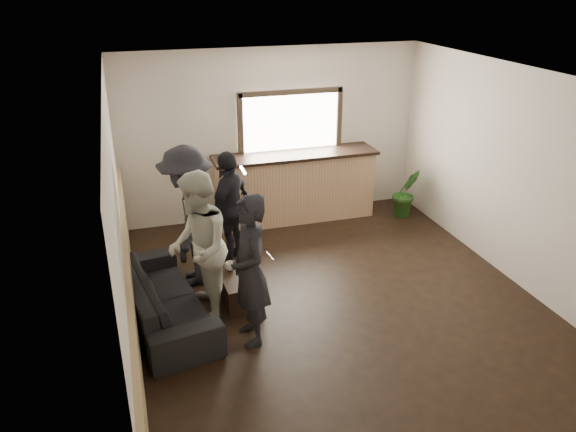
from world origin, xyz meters
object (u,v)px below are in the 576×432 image
object	(u,v)px
sofa	(163,297)
coffee_table	(239,288)
bar_counter	(295,182)
cup_b	(250,279)
person_c	(188,217)
person_d	(230,207)
cup_a	(230,266)
person_a	(250,271)
potted_plant	(406,193)
person_b	(198,248)

from	to	relation	value
sofa	coffee_table	distance (m)	0.97
bar_counter	coffee_table	bearing A→B (deg)	-122.69
coffee_table	cup_b	size ratio (longest dim) A/B	8.45
person_c	bar_counter	bearing A→B (deg)	140.77
coffee_table	person_d	xyz separation A→B (m)	(0.14, 1.12, 0.64)
cup_a	person_a	distance (m)	1.13
cup_a	person_a	size ratio (longest dim) A/B	0.07
cup_b	potted_plant	bearing A→B (deg)	32.33
person_b	person_d	size ratio (longest dim) A/B	1.12
cup_b	person_b	bearing A→B (deg)	-179.15
coffee_table	cup_b	distance (m)	0.31
sofa	cup_a	bearing A→B (deg)	-78.27
cup_a	person_b	bearing A→B (deg)	-138.59
coffee_table	person_b	bearing A→B (deg)	-157.90
coffee_table	potted_plant	distance (m)	3.78
potted_plant	person_a	world-z (taller)	person_a
coffee_table	person_a	xyz separation A→B (m)	(-0.04, -0.84, 0.70)
potted_plant	coffee_table	bearing A→B (deg)	-150.99
coffee_table	person_d	bearing A→B (deg)	82.72
sofa	cup_b	bearing A→B (deg)	-101.17
potted_plant	person_a	bearing A→B (deg)	-141.28
sofa	person_d	bearing A→B (deg)	-50.03
cup_a	cup_b	distance (m)	0.41
person_b	person_c	world-z (taller)	person_c
potted_plant	person_a	xyz separation A→B (m)	(-3.33, -2.67, 0.46)
cup_b	person_c	distance (m)	1.18
person_d	cup_a	bearing A→B (deg)	26.51
coffee_table	person_c	size ratio (longest dim) A/B	0.42
potted_plant	person_d	xyz separation A→B (m)	(-3.15, -0.70, 0.40)
bar_counter	person_a	distance (m)	3.48
coffee_table	cup_b	world-z (taller)	cup_b
cup_b	person_a	xyz separation A→B (m)	(-0.14, -0.65, 0.48)
bar_counter	potted_plant	distance (m)	1.90
person_a	person_c	xyz separation A→B (m)	(-0.46, 1.51, 0.07)
person_a	cup_b	bearing A→B (deg)	164.62
cup_a	person_d	distance (m)	1.05
person_d	bar_counter	bearing A→B (deg)	170.26
person_a	sofa	bearing A→B (deg)	-129.83
person_a	person_d	distance (m)	1.98
person_d	person_b	bearing A→B (deg)	13.13
bar_counter	cup_a	bearing A→B (deg)	-126.05
person_a	person_d	world-z (taller)	person_a
cup_a	person_b	world-z (taller)	person_b
cup_a	potted_plant	size ratio (longest dim) A/B	0.16
person_a	person_c	distance (m)	1.58
cup_a	person_a	bearing A→B (deg)	-88.37
coffee_table	potted_plant	size ratio (longest dim) A/B	0.94
bar_counter	person_c	distance (m)	2.56
cup_b	person_b	size ratio (longest dim) A/B	0.05
cup_a	person_b	distance (m)	0.77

